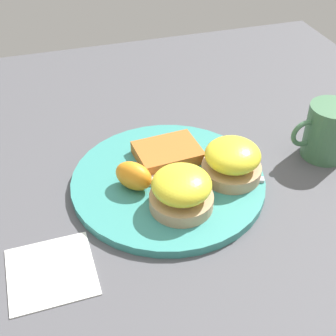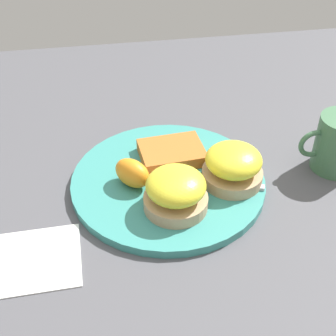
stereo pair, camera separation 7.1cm
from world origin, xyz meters
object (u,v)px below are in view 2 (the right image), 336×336
object	(u,v)px
sandwich_benedict_left	(175,191)
orange_wedge	(132,173)
hashbrown_patty	(172,153)
fork	(191,181)
sandwich_benedict_right	(233,166)

from	to	relation	value
sandwich_benedict_left	orange_wedge	distance (m)	0.08
sandwich_benedict_left	hashbrown_patty	xyz separation A→B (m)	(-0.02, -0.12, -0.02)
hashbrown_patty	fork	size ratio (longest dim) A/B	0.53
sandwich_benedict_left	hashbrown_patty	distance (m)	0.12
orange_wedge	hashbrown_patty	bearing A→B (deg)	-141.37
hashbrown_patty	sandwich_benedict_left	bearing A→B (deg)	81.95
orange_wedge	fork	distance (m)	0.09
fork	orange_wedge	bearing A→B (deg)	-6.90
sandwich_benedict_right	hashbrown_patty	bearing A→B (deg)	-42.17
hashbrown_patty	sandwich_benedict_right	bearing A→B (deg)	137.83
sandwich_benedict_left	fork	xyz separation A→B (m)	(-0.04, -0.05, -0.03)
sandwich_benedict_right	hashbrown_patty	distance (m)	0.11
sandwich_benedict_left	sandwich_benedict_right	bearing A→B (deg)	-156.16
sandwich_benedict_right	hashbrown_patty	size ratio (longest dim) A/B	0.91
sandwich_benedict_left	fork	distance (m)	0.07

